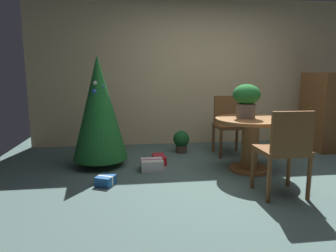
{
  "coord_description": "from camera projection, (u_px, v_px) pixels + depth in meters",
  "views": [
    {
      "loc": [
        -1.31,
        -3.23,
        1.27
      ],
      "look_at": [
        -0.83,
        0.28,
        0.66
      ],
      "focal_mm": 32.05,
      "sensor_mm": 36.0,
      "label": 1
    }
  ],
  "objects": [
    {
      "name": "ground_plane",
      "position": [
        241.0,
        183.0,
        3.55
      ],
      "size": [
        6.6,
        6.6,
        0.0
      ],
      "primitive_type": "plane",
      "color": "#4C6660"
    },
    {
      "name": "gift_box_blue",
      "position": [
        106.0,
        180.0,
        3.47
      ],
      "size": [
        0.25,
        0.26,
        0.11
      ],
      "color": "#1E569E",
      "rests_on": "ground_plane"
    },
    {
      "name": "gift_box_cream",
      "position": [
        152.0,
        165.0,
        4.01
      ],
      "size": [
        0.29,
        0.25,
        0.15
      ],
      "color": "silver",
      "rests_on": "ground_plane"
    },
    {
      "name": "flower_vase",
      "position": [
        246.0,
        98.0,
        3.9
      ],
      "size": [
        0.35,
        0.35,
        0.44
      ],
      "color": "#665B51",
      "rests_on": "round_dining_table"
    },
    {
      "name": "potted_plant",
      "position": [
        181.0,
        141.0,
        4.91
      ],
      "size": [
        0.27,
        0.27,
        0.36
      ],
      "color": "#4C382D",
      "rests_on": "ground_plane"
    },
    {
      "name": "back_wall_panel",
      "position": [
        199.0,
        73.0,
        5.47
      ],
      "size": [
        6.0,
        0.1,
        2.6
      ],
      "primitive_type": "cube",
      "color": "beige",
      "rests_on": "ground_plane"
    },
    {
      "name": "holiday_tree",
      "position": [
        99.0,
        108.0,
        4.09
      ],
      "size": [
        0.75,
        0.75,
        1.53
      ],
      "color": "brown",
      "rests_on": "ground_plane"
    },
    {
      "name": "wooden_cabinet",
      "position": [
        324.0,
        111.0,
        5.07
      ],
      "size": [
        0.51,
        0.73,
        1.3
      ],
      "color": "brown",
      "rests_on": "ground_plane"
    },
    {
      "name": "gift_box_red",
      "position": [
        159.0,
        159.0,
        4.33
      ],
      "size": [
        0.19,
        0.32,
        0.12
      ],
      "color": "red",
      "rests_on": "ground_plane"
    },
    {
      "name": "wooden_chair_near",
      "position": [
        285.0,
        147.0,
        3.07
      ],
      "size": [
        0.47,
        0.43,
        0.92
      ],
      "color": "brown",
      "rests_on": "ground_plane"
    },
    {
      "name": "round_dining_table",
      "position": [
        250.0,
        137.0,
        3.94
      ],
      "size": [
        0.93,
        0.93,
        0.7
      ],
      "color": "brown",
      "rests_on": "ground_plane"
    },
    {
      "name": "wooden_chair_far",
      "position": [
        228.0,
        122.0,
        4.8
      ],
      "size": [
        0.45,
        0.45,
        0.93
      ],
      "color": "brown",
      "rests_on": "ground_plane"
    }
  ]
}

